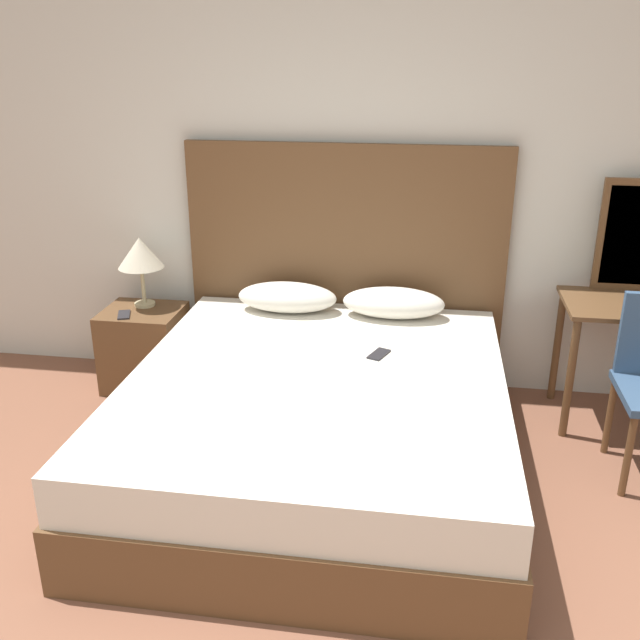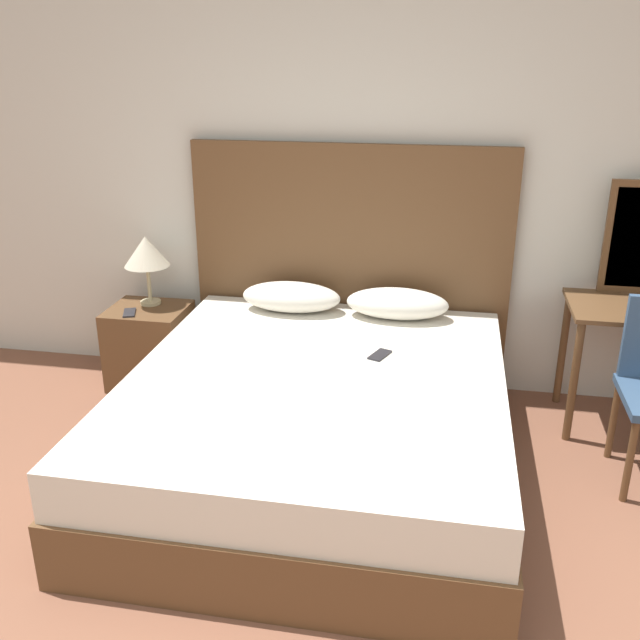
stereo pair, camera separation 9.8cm
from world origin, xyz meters
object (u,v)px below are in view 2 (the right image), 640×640
at_px(bed, 316,424).
at_px(nightstand, 150,346).
at_px(table_lamp, 146,253).
at_px(phone_on_bed, 380,355).
at_px(phone_on_nightstand, 129,313).

bearing_deg(bed, nightstand, 146.58).
xyz_separation_m(bed, nightstand, (-1.24, 0.82, -0.01)).
xyz_separation_m(bed, table_lamp, (-1.25, 0.90, 0.58)).
height_order(phone_on_bed, phone_on_nightstand, phone_on_bed).
distance_m(nightstand, table_lamp, 0.60).
xyz_separation_m(bed, phone_on_bed, (0.28, 0.29, 0.28)).
distance_m(bed, nightstand, 1.48).
bearing_deg(table_lamp, phone_on_nightstand, -106.84).
xyz_separation_m(nightstand, table_lamp, (-0.01, 0.08, 0.59)).
bearing_deg(bed, phone_on_nightstand, 151.43).
distance_m(bed, phone_on_nightstand, 1.51).
bearing_deg(phone_on_bed, table_lamp, 158.27).
xyz_separation_m(nightstand, phone_on_nightstand, (-0.07, -0.11, 0.26)).
relative_size(nightstand, table_lamp, 1.16).
bearing_deg(nightstand, bed, -33.42).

